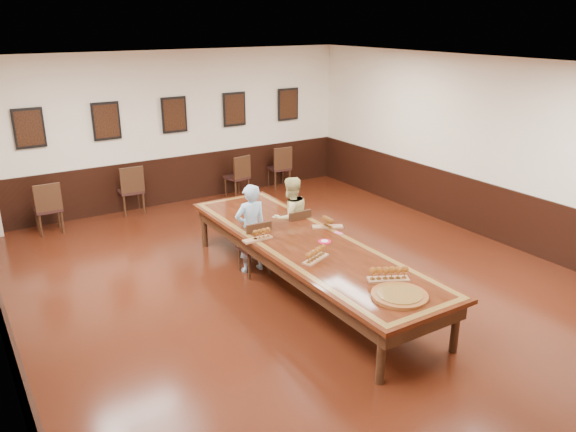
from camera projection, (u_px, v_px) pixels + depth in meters
floor at (306, 289)px, 8.35m from camera, size 8.00×10.00×0.02m
ceiling at (309, 66)px, 7.27m from camera, size 8.00×10.00×0.02m
wall_back at (174, 129)px, 11.80m from camera, size 8.00×0.02×3.20m
wall_right at (497, 151)px, 9.82m from camera, size 0.02×10.00×3.20m
chair_man at (254, 246)px, 8.73m from camera, size 0.44×0.47×0.89m
chair_woman at (294, 234)px, 9.25m from camera, size 0.42×0.46×0.88m
spare_chair_a at (48, 207)px, 10.39m from camera, size 0.46×0.51×0.99m
spare_chair_b at (130, 189)px, 11.43m from camera, size 0.49×0.53×1.01m
spare_chair_c at (237, 176)px, 12.51m from camera, size 0.53×0.56×0.95m
spare_chair_d at (279, 167)px, 13.19m from camera, size 0.51×0.55×0.99m
person_man at (251, 228)px, 8.72m from camera, size 0.53×0.36×1.43m
person_woman at (291, 218)px, 9.24m from camera, size 0.70×0.54×1.38m
pink_phone at (338, 233)px, 8.42m from camera, size 0.10×0.14×0.01m
wainscoting at (306, 258)px, 8.18m from camera, size 8.00×10.00×1.00m
conference_table at (306, 251)px, 8.14m from camera, size 1.40×5.00×0.76m
posters at (174, 115)px, 11.64m from camera, size 6.14×0.04×0.74m
flight_a at (259, 235)px, 8.15m from camera, size 0.45×0.14×0.17m
flight_b at (328, 223)px, 8.61m from camera, size 0.48×0.35×0.18m
flight_c at (316, 255)px, 7.46m from camera, size 0.47×0.30×0.17m
flight_d at (389, 274)px, 6.87m from camera, size 0.53×0.37×0.19m
red_plate_grp at (325, 242)px, 8.08m from camera, size 0.18×0.18×0.02m
carved_platter at (399, 295)px, 6.49m from camera, size 0.84×0.84×0.05m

